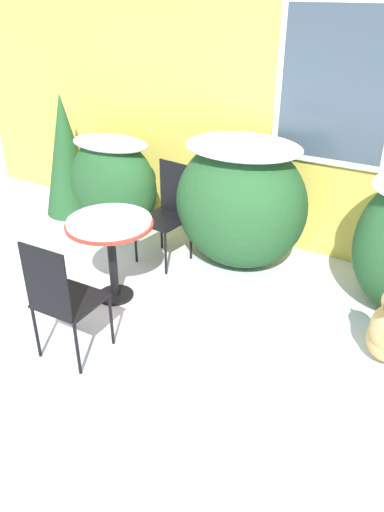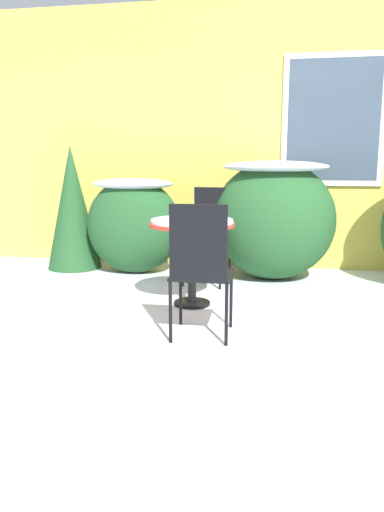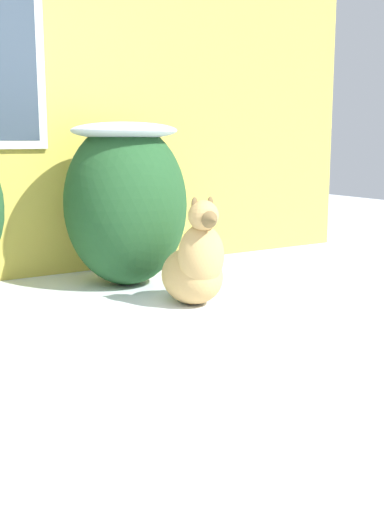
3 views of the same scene
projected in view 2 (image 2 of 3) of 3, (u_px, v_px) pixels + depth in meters
ground_plane at (273, 327)px, 3.79m from camera, size 16.00×16.00×0.00m
house_wall at (284, 136)px, 5.62m from camera, size 8.00×0.10×2.99m
shrub_left at (134, 223)px, 5.51m from camera, size 1.06×0.65×1.05m
shrub_middle at (274, 217)px, 5.22m from camera, size 1.28×1.04×1.24m
evergreen_bush at (73, 208)px, 5.73m from camera, size 0.62×0.62×1.41m
patio_table at (192, 233)px, 4.26m from camera, size 0.73×0.73×0.75m
patio_chair_near_table at (209, 231)px, 5.10m from camera, size 0.47×0.47×0.97m
patio_chair_far_side at (201, 266)px, 3.45m from camera, size 0.43×0.43×0.97m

